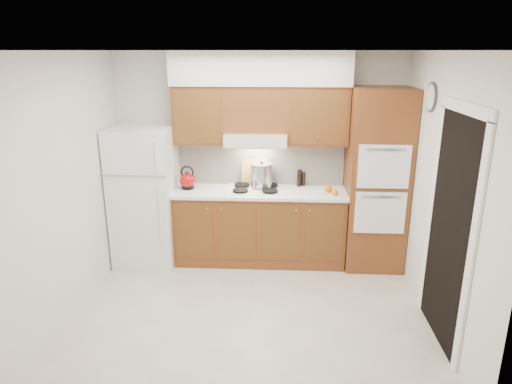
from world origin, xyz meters
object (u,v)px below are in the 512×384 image
(oven_cabinet, at_px, (376,180))
(stock_pot, at_px, (262,175))
(kettle, at_px, (188,181))
(fridge, at_px, (145,196))

(oven_cabinet, height_order, stock_pot, oven_cabinet)
(stock_pot, bearing_deg, kettle, -174.79)
(stock_pot, bearing_deg, oven_cabinet, -5.02)
(kettle, height_order, stock_pot, stock_pot)
(fridge, xyz_separation_m, oven_cabinet, (2.85, 0.03, 0.24))
(kettle, bearing_deg, stock_pot, 9.90)
(fridge, height_order, oven_cabinet, oven_cabinet)
(fridge, bearing_deg, oven_cabinet, 0.70)
(kettle, distance_m, stock_pot, 0.93)
(fridge, xyz_separation_m, kettle, (0.53, 0.07, 0.19))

